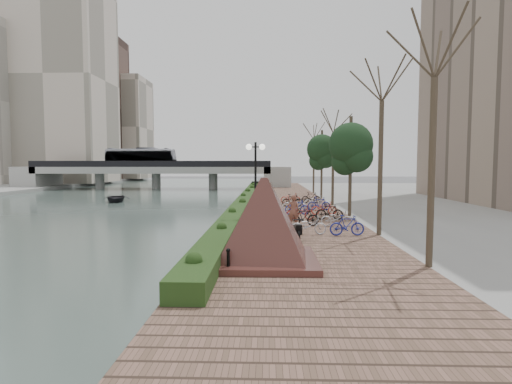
{
  "coord_description": "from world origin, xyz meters",
  "views": [
    {
      "loc": [
        2.64,
        -17.24,
        3.91
      ],
      "look_at": [
        1.81,
        10.01,
        2.0
      ],
      "focal_mm": 28.0,
      "sensor_mm": 36.0,
      "label": 1
    }
  ],
  "objects_px": {
    "granite_monument": "(264,220)",
    "lamppost": "(256,166)",
    "motorcycle": "(298,230)",
    "boat": "(116,198)",
    "pedestrian": "(293,211)"
  },
  "relations": [
    {
      "from": "pedestrian",
      "to": "boat",
      "type": "relative_size",
      "value": 0.46
    },
    {
      "from": "granite_monument",
      "to": "boat",
      "type": "height_order",
      "value": "granite_monument"
    },
    {
      "from": "motorcycle",
      "to": "granite_monument",
      "type": "bearing_deg",
      "value": -109.35
    },
    {
      "from": "pedestrian",
      "to": "boat",
      "type": "bearing_deg",
      "value": -52.45
    },
    {
      "from": "granite_monument",
      "to": "lamppost",
      "type": "distance_m",
      "value": 7.63
    },
    {
      "from": "pedestrian",
      "to": "boat",
      "type": "distance_m",
      "value": 25.66
    },
    {
      "from": "granite_monument",
      "to": "lamppost",
      "type": "xyz_separation_m",
      "value": [
        -0.54,
        7.39,
        1.82
      ]
    },
    {
      "from": "motorcycle",
      "to": "pedestrian",
      "type": "relative_size",
      "value": 0.8
    },
    {
      "from": "boat",
      "to": "motorcycle",
      "type": "bearing_deg",
      "value": -69.57
    },
    {
      "from": "motorcycle",
      "to": "lamppost",
      "type": "bearing_deg",
      "value": 121.94
    },
    {
      "from": "motorcycle",
      "to": "pedestrian",
      "type": "bearing_deg",
      "value": 89.86
    },
    {
      "from": "lamppost",
      "to": "pedestrian",
      "type": "bearing_deg",
      "value": 13.84
    },
    {
      "from": "motorcycle",
      "to": "boat",
      "type": "bearing_deg",
      "value": 127.0
    },
    {
      "from": "pedestrian",
      "to": "granite_monument",
      "type": "bearing_deg",
      "value": 74.96
    },
    {
      "from": "lamppost",
      "to": "motorcycle",
      "type": "relative_size",
      "value": 3.23
    }
  ]
}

